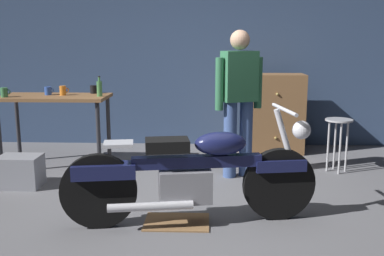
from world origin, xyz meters
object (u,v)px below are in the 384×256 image
(motorcycle, at_px, (193,173))
(mug_green_speckled, at_px, (4,92))
(person_standing, at_px, (239,97))
(mug_blue_enamel, at_px, (48,91))
(mug_black_matte, at_px, (94,89))
(storage_bin, at_px, (20,171))
(mug_orange_travel, at_px, (63,90))
(shop_stool, at_px, (338,131))
(wooden_dresser, at_px, (274,113))
(bottle, at_px, (99,88))

(motorcycle, distance_m, mug_green_speckled, 2.76)
(motorcycle, height_order, person_standing, person_standing)
(mug_blue_enamel, height_order, mug_black_matte, mug_black_matte)
(storage_bin, relative_size, mug_orange_travel, 3.87)
(storage_bin, relative_size, mug_black_matte, 3.66)
(storage_bin, relative_size, mug_green_speckled, 3.77)
(shop_stool, bearing_deg, storage_bin, -168.70)
(storage_bin, relative_size, mug_blue_enamel, 3.83)
(motorcycle, bearing_deg, shop_stool, 34.95)
(motorcycle, height_order, mug_green_speckled, mug_green_speckled)
(shop_stool, distance_m, mug_blue_enamel, 3.53)
(wooden_dresser, xyz_separation_m, mug_orange_travel, (-2.69, -0.87, 0.41))
(mug_orange_travel, bearing_deg, person_standing, -8.16)
(shop_stool, distance_m, wooden_dresser, 1.13)
(person_standing, bearing_deg, storage_bin, -10.11)
(shop_stool, bearing_deg, mug_blue_enamel, 178.47)
(person_standing, xyz_separation_m, bottle, (-1.64, 0.21, 0.07))
(person_standing, bearing_deg, wooden_dresser, -137.84)
(person_standing, height_order, mug_black_matte, person_standing)
(mug_orange_travel, bearing_deg, storage_bin, -107.76)
(mug_green_speckled, bearing_deg, shop_stool, 2.02)
(motorcycle, distance_m, wooden_dresser, 2.76)
(mug_green_speckled, bearing_deg, motorcycle, -33.04)
(mug_blue_enamel, distance_m, bottle, 0.67)
(wooden_dresser, distance_m, mug_black_matte, 2.49)
(mug_orange_travel, height_order, mug_black_matte, mug_orange_travel)
(shop_stool, distance_m, mug_green_speckled, 3.97)
(person_standing, distance_m, storage_bin, 2.53)
(motorcycle, xyz_separation_m, mug_black_matte, (-1.32, 1.89, 0.50))
(person_standing, relative_size, wooden_dresser, 1.52)
(wooden_dresser, bearing_deg, storage_bin, -150.61)
(mug_blue_enamel, bearing_deg, wooden_dresser, 16.44)
(bottle, bearing_deg, wooden_dresser, 23.42)
(shop_stool, bearing_deg, mug_green_speckled, -177.98)
(motorcycle, relative_size, person_standing, 1.30)
(person_standing, bearing_deg, mug_orange_travel, -29.84)
(mug_green_speckled, bearing_deg, bottle, 6.32)
(mug_blue_enamel, xyz_separation_m, mug_orange_travel, (0.19, -0.02, 0.01))
(motorcycle, bearing_deg, person_standing, 62.33)
(person_standing, bearing_deg, motorcycle, 49.76)
(mug_green_speckled, xyz_separation_m, mug_orange_travel, (0.63, 0.21, 0.00))
(person_standing, height_order, mug_blue_enamel, person_standing)
(shop_stool, bearing_deg, wooden_dresser, 123.71)
(wooden_dresser, bearing_deg, mug_orange_travel, -162.09)
(storage_bin, xyz_separation_m, mug_blue_enamel, (0.06, 0.81, 0.78))
(mug_orange_travel, bearing_deg, motorcycle, -45.78)
(person_standing, distance_m, bottle, 1.65)
(wooden_dresser, distance_m, bottle, 2.45)
(mug_blue_enamel, height_order, mug_orange_travel, mug_orange_travel)
(mug_blue_enamel, relative_size, mug_black_matte, 0.96)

